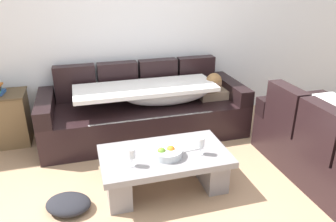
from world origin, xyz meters
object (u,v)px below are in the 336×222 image
at_px(crumpled_garment, 68,204).
at_px(open_magazine, 185,146).
at_px(coffee_table, 165,166).
at_px(wine_glass_near_left, 132,154).
at_px(fruit_bowl, 167,152).
at_px(wine_glass_near_right, 201,143).
at_px(couch_along_wall, 148,110).

bearing_deg(crumpled_garment, open_magazine, 8.12).
bearing_deg(coffee_table, wine_glass_near_left, -159.21).
height_order(fruit_bowl, wine_glass_near_left, wine_glass_near_left).
xyz_separation_m(wine_glass_near_right, crumpled_garment, (-1.23, 0.01, -0.44)).
distance_m(coffee_table, crumpled_garment, 0.93).
bearing_deg(open_magazine, couch_along_wall, 90.78).
bearing_deg(wine_glass_near_left, couch_along_wall, 71.50).
relative_size(fruit_bowl, wine_glass_near_right, 1.69).
bearing_deg(wine_glass_near_right, wine_glass_near_left, -178.01).
bearing_deg(fruit_bowl, wine_glass_near_left, -168.46).
xyz_separation_m(couch_along_wall, wine_glass_near_left, (-0.44, -1.30, 0.17)).
relative_size(wine_glass_near_left, crumpled_garment, 0.42).
bearing_deg(coffee_table, crumpled_garment, -174.42).
relative_size(couch_along_wall, fruit_bowl, 9.02).
bearing_deg(crumpled_garment, wine_glass_near_left, -3.63).
distance_m(wine_glass_near_right, crumpled_garment, 1.30).
bearing_deg(open_magazine, wine_glass_near_right, -69.42).
distance_m(open_magazine, crumpled_garment, 1.20).
bearing_deg(wine_glass_near_right, crumpled_garment, 179.35).
bearing_deg(wine_glass_near_left, crumpled_garment, 176.37).
bearing_deg(coffee_table, couch_along_wall, 84.82).
relative_size(open_magazine, crumpled_garment, 0.70).
xyz_separation_m(coffee_table, open_magazine, (0.23, 0.07, 0.15)).
xyz_separation_m(fruit_bowl, wine_glass_near_left, (-0.34, -0.07, 0.08)).
bearing_deg(wine_glass_near_left, coffee_table, 20.79).
bearing_deg(couch_along_wall, open_magazine, -83.49).
height_order(coffee_table, crumpled_garment, coffee_table).
distance_m(wine_glass_near_left, wine_glass_near_right, 0.65).
relative_size(coffee_table, wine_glass_near_right, 7.23).
height_order(open_magazine, crumpled_garment, open_magazine).
bearing_deg(fruit_bowl, wine_glass_near_right, -8.52).
bearing_deg(open_magazine, coffee_table, -168.10).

